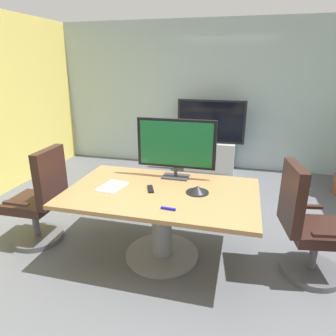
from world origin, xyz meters
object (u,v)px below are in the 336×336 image
at_px(conference_phone, 197,190).
at_px(remote_control, 151,189).
at_px(tv_monitor, 176,145).
at_px(wall_display_unit, 210,148).
at_px(office_chair_left, 40,204).
at_px(conference_table, 162,209).
at_px(office_chair_right, 307,231).

distance_m(conference_phone, remote_control, 0.46).
bearing_deg(tv_monitor, wall_display_unit, 87.52).
xyz_separation_m(office_chair_left, remote_control, (1.25, 0.05, 0.29)).
bearing_deg(conference_table, office_chair_right, 2.59).
bearing_deg(office_chair_right, wall_display_unit, 14.92).
xyz_separation_m(office_chair_right, remote_control, (-1.47, -0.07, 0.29)).
height_order(office_chair_right, conference_phone, office_chair_right).
distance_m(office_chair_left, remote_control, 1.28).
distance_m(tv_monitor, remote_control, 0.55).
xyz_separation_m(conference_table, office_chair_left, (-1.36, -0.06, -0.09)).
relative_size(conference_table, office_chair_right, 1.69).
bearing_deg(office_chair_right, remote_control, 83.40).
height_order(office_chair_right, tv_monitor, tv_monitor).
height_order(conference_table, wall_display_unit, wall_display_unit).
bearing_deg(office_chair_left, wall_display_unit, 150.71).
bearing_deg(office_chair_left, conference_table, 91.40).
distance_m(conference_table, tv_monitor, 0.68).
bearing_deg(conference_phone, conference_table, -173.04).
bearing_deg(wall_display_unit, office_chair_left, -118.23).
bearing_deg(remote_control, wall_display_unit, 61.71).
relative_size(wall_display_unit, remote_control, 7.71).
relative_size(tv_monitor, remote_control, 4.94).
xyz_separation_m(conference_table, tv_monitor, (0.05, 0.39, 0.55)).
xyz_separation_m(tv_monitor, conference_phone, (0.29, -0.35, -0.33)).
bearing_deg(tv_monitor, office_chair_right, -14.23).
height_order(office_chair_left, conference_phone, office_chair_left).
relative_size(conference_table, conference_phone, 8.38).
relative_size(wall_display_unit, conference_phone, 5.95).
bearing_deg(tv_monitor, office_chair_left, -162.21).
xyz_separation_m(office_chair_left, wall_display_unit, (1.51, 2.82, -0.01)).
relative_size(conference_table, office_chair_left, 1.69).
distance_m(office_chair_right, tv_monitor, 1.50).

